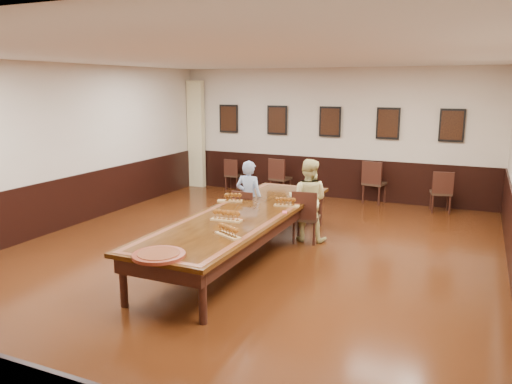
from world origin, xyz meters
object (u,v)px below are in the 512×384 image
at_px(spare_chair_b, 280,177).
at_px(conference_table, 243,221).
at_px(spare_chair_d, 441,191).
at_px(person_woman, 308,200).
at_px(chair_woman, 306,216).
at_px(spare_chair_a, 234,174).
at_px(carved_platter, 159,255).
at_px(person_man, 249,198).
at_px(chair_man, 247,213).
at_px(spare_chair_c, 375,182).

xyz_separation_m(spare_chair_b, conference_table, (1.15, -4.57, 0.12)).
bearing_deg(spare_chair_d, person_woman, 45.82).
distance_m(chair_woman, spare_chair_a, 4.85).
distance_m(chair_woman, carved_platter, 3.62).
bearing_deg(chair_woman, spare_chair_b, -67.60).
height_order(spare_chair_d, person_man, person_man).
distance_m(spare_chair_a, carved_platter, 7.60).
relative_size(chair_woman, spare_chair_a, 1.13).
height_order(chair_man, spare_chair_d, spare_chair_d).
bearing_deg(carved_platter, spare_chair_b, 99.33).
bearing_deg(chair_man, spare_chair_b, -77.79).
distance_m(spare_chair_c, conference_table, 4.94).
distance_m(spare_chair_a, spare_chair_b, 1.47).
distance_m(spare_chair_c, carved_platter, 7.23).
bearing_deg(spare_chair_a, chair_woman, 129.87).
height_order(chair_woman, person_man, person_man).
bearing_deg(person_man, conference_table, 111.65).
xyz_separation_m(chair_woman, spare_chair_b, (-1.82, 3.35, 0.01)).
xyz_separation_m(spare_chair_b, person_woman, (1.80, -3.25, 0.26)).
height_order(chair_man, person_man, person_man).
bearing_deg(person_man, spare_chair_c, -113.26).
bearing_deg(chair_woman, person_man, -3.00).
bearing_deg(spare_chair_b, spare_chair_a, -2.39).
bearing_deg(conference_table, chair_man, 112.54).
bearing_deg(person_woman, spare_chair_d, -128.72).
bearing_deg(spare_chair_c, spare_chair_a, 9.72).
bearing_deg(chair_woman, conference_table, 55.27).
bearing_deg(spare_chair_d, carved_platter, 56.81).
bearing_deg(chair_woman, spare_chair_c, -104.26).
relative_size(spare_chair_a, spare_chair_c, 0.82).
distance_m(chair_man, spare_chair_c, 4.07).
relative_size(chair_man, spare_chair_b, 0.91).
bearing_deg(chair_man, person_woman, -166.11).
height_order(person_man, carved_platter, person_man).
height_order(chair_woman, spare_chair_b, spare_chair_b).
xyz_separation_m(chair_man, person_woman, (1.10, 0.25, 0.30)).
xyz_separation_m(person_woman, conference_table, (-0.66, -1.32, -0.14)).
relative_size(chair_woman, carved_platter, 1.29).
height_order(person_man, conference_table, person_man).
bearing_deg(person_woman, carved_platter, 73.53).
xyz_separation_m(spare_chair_b, carved_platter, (1.13, -6.90, 0.28)).
relative_size(spare_chair_d, person_woman, 0.63).
relative_size(spare_chair_a, person_woman, 0.57).
distance_m(spare_chair_d, conference_table, 5.27).
bearing_deg(chair_man, spare_chair_a, -59.21).
xyz_separation_m(spare_chair_d, person_man, (-3.15, -3.36, 0.24)).
bearing_deg(chair_woman, spare_chair_a, -53.73).
bearing_deg(chair_woman, chair_man, 1.84).
height_order(person_woman, conference_table, person_woman).
distance_m(spare_chair_c, person_man, 3.99).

